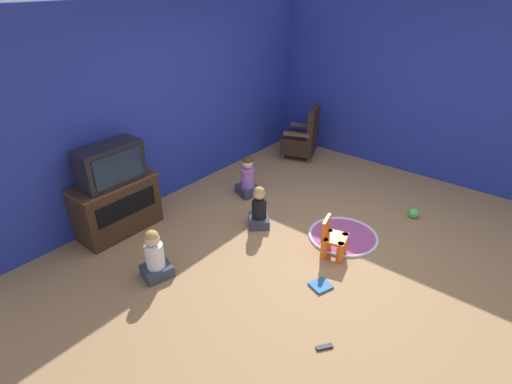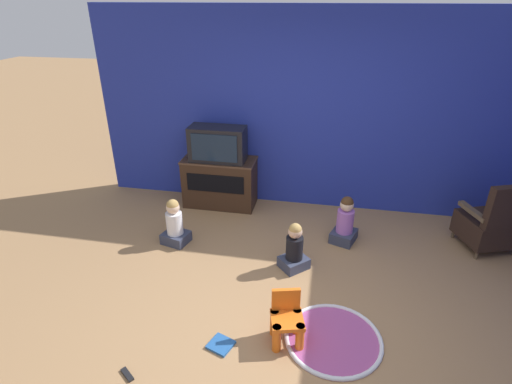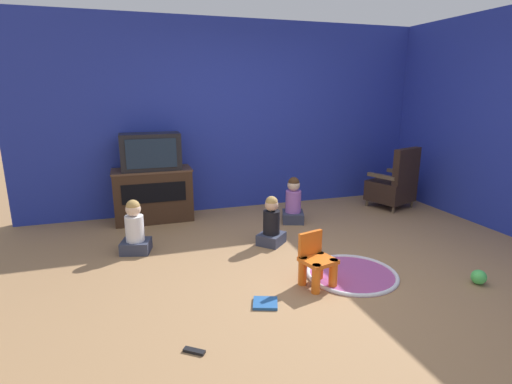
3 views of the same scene
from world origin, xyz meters
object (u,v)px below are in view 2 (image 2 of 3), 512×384
child_watching_right (294,249)px  book (221,345)px  television (218,144)px  yellow_kid_chair (287,322)px  black_armchair (491,223)px  child_watching_center (345,222)px  tv_cabinet (220,181)px  child_watching_left (175,224)px  remote_control (127,374)px

child_watching_right → book: 1.34m
television → book: 2.73m
child_watching_right → book: size_ratio=2.24×
television → book: (0.69, -2.48, -0.91)m
television → yellow_kid_chair: bearing=-61.7°
black_armchair → child_watching_center: 1.66m
tv_cabinet → black_armchair: 3.42m
black_armchair → child_watching_left: bearing=-11.1°
child_watching_center → black_armchair: bearing=-65.2°
remote_control → yellow_kid_chair: bearing=-116.1°
television → black_armchair: (3.38, -0.46, -0.58)m
black_armchair → book: (-2.69, -2.02, -0.33)m
tv_cabinet → book: bearing=-74.6°
child_watching_left → remote_control: 1.92m
television → child_watching_right: (1.19, -1.25, -0.68)m
tv_cabinet → book: tv_cabinet is taller
television → child_watching_center: 1.95m
tv_cabinet → child_watching_right: (1.19, -1.29, -0.12)m
yellow_kid_chair → child_watching_left: bearing=125.3°
tv_cabinet → child_watching_left: size_ratio=1.73×
child_watching_right → tv_cabinet: bearing=89.3°
tv_cabinet → child_watching_center: (1.73, -0.64, -0.10)m
tv_cabinet → remote_control: bearing=-89.2°
book → child_watching_right: bearing=-92.0°
television → remote_control: size_ratio=5.10×
television → remote_control: (0.04, -2.90, -0.91)m
child_watching_center → tv_cabinet: bearing=89.1°
yellow_kid_chair → child_watching_center: child_watching_center is taller
tv_cabinet → child_watching_right: tv_cabinet is taller
black_armchair → tv_cabinet: bearing=-28.3°
child_watching_left → book: 1.76m
remote_control → book: bearing=-109.8°
child_watching_left → remote_control: (0.31, -1.88, -0.24)m
child_watching_right → black_armchair: bearing=-23.3°
black_armchair → child_watching_center: size_ratio=1.49×
yellow_kid_chair → child_watching_center: bearing=59.1°
black_armchair → yellow_kid_chair: bearing=20.5°
child_watching_right → remote_control: bearing=-168.1°
child_watching_center → book: bearing=170.5°
child_watching_center → remote_control: (-1.69, -2.30, -0.25)m
black_armchair → child_watching_left: (-3.65, -0.57, -0.09)m
tv_cabinet → television: 0.57m
tv_cabinet → black_armchair: bearing=-8.3°
yellow_kid_chair → child_watching_center: 1.76m
book → black_armchair: bearing=-123.0°
television → child_watching_right: bearing=-46.6°
television → child_watching_right: size_ratio=1.34×
child_watching_center → child_watching_right: (-0.54, -0.65, -0.02)m
tv_cabinet → black_armchair: black_armchair is taller
yellow_kid_chair → child_watching_right: size_ratio=0.85×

